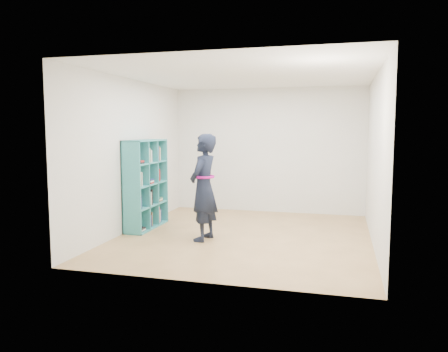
# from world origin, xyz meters

# --- Properties ---
(floor) EXTENTS (4.50, 4.50, 0.00)m
(floor) POSITION_xyz_m (0.00, 0.00, 0.00)
(floor) COLOR #987345
(floor) RESTS_ON ground
(ceiling) EXTENTS (4.50, 4.50, 0.00)m
(ceiling) POSITION_xyz_m (0.00, 0.00, 2.60)
(ceiling) COLOR white
(ceiling) RESTS_ON wall_back
(wall_left) EXTENTS (0.02, 4.50, 2.60)m
(wall_left) POSITION_xyz_m (-2.00, 0.00, 1.30)
(wall_left) COLOR silver
(wall_left) RESTS_ON floor
(wall_right) EXTENTS (0.02, 4.50, 2.60)m
(wall_right) POSITION_xyz_m (2.00, 0.00, 1.30)
(wall_right) COLOR silver
(wall_right) RESTS_ON floor
(wall_back) EXTENTS (4.00, 0.02, 2.60)m
(wall_back) POSITION_xyz_m (0.00, 2.25, 1.30)
(wall_back) COLOR silver
(wall_back) RESTS_ON floor
(wall_front) EXTENTS (4.00, 0.02, 2.60)m
(wall_front) POSITION_xyz_m (0.00, -2.25, 1.30)
(wall_front) COLOR silver
(wall_front) RESTS_ON floor
(bookshelf) EXTENTS (0.34, 1.17, 1.56)m
(bookshelf) POSITION_xyz_m (-1.85, 0.16, 0.76)
(bookshelf) COLOR teal
(bookshelf) RESTS_ON floor
(person) EXTENTS (0.47, 0.66, 1.68)m
(person) POSITION_xyz_m (-0.57, -0.40, 0.84)
(person) COLOR black
(person) RESTS_ON floor
(smartphone) EXTENTS (0.02, 0.09, 0.12)m
(smartphone) POSITION_xyz_m (-0.69, -0.31, 0.95)
(smartphone) COLOR silver
(smartphone) RESTS_ON person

